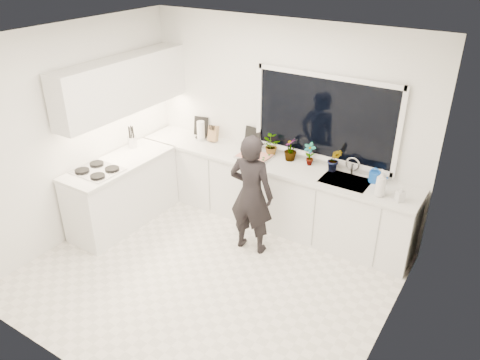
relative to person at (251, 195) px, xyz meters
The scene contains 25 objects.
floor 1.10m from the person, 100.05° to the right, with size 4.00×3.50×0.02m, color beige.
wall_back 1.17m from the person, 97.53° to the left, with size 4.00×0.02×2.70m, color white.
wall_left 2.34m from the person, 160.67° to the right, with size 0.02×3.50×2.70m, color white.
wall_right 2.10m from the person, 21.83° to the right, with size 0.02×3.50×2.70m, color white.
ceiling 2.08m from the person, 100.05° to the right, with size 4.00×3.50×0.02m, color white.
window 1.33m from the person, 64.38° to the left, with size 1.80×0.02×1.00m, color black.
base_cabinets_back 0.79m from the person, 100.81° to the left, with size 3.92×0.58×0.88m, color white.
base_cabinets_left 1.88m from the person, 167.44° to the right, with size 0.58×1.60×0.88m, color white.
countertop_back 0.71m from the person, 100.96° to the left, with size 3.94×0.62×0.04m, color silver.
countertop_left 1.85m from the person, 167.44° to the right, with size 0.62×1.60×0.04m, color silver.
upper_cabinets 2.20m from the person, behind, with size 0.34×2.10×0.70m, color white.
sink 1.16m from the person, 37.29° to the left, with size 0.58×0.42×0.14m, color silver.
faucet 1.31m from the person, 44.42° to the left, with size 0.03×0.03×0.22m, color silver.
stovetop 1.98m from the person, 157.59° to the right, with size 0.56×0.48×0.03m, color black.
person is the anchor object (origin of this frame).
pizza_tray 0.78m from the person, 118.37° to the left, with size 0.45×0.34×0.03m, color silver.
pizza 0.78m from the person, 118.37° to the left, with size 0.42×0.30×0.01m, color red.
watering_can 1.50m from the person, 35.20° to the left, with size 0.14×0.14×0.13m, color blue.
paper_towel_roll 1.59m from the person, 149.31° to the left, with size 0.11×0.11×0.26m, color white.
knife_block 1.45m from the person, 143.97° to the left, with size 0.13×0.10×0.22m, color brown.
utensil_crock 2.00m from the person, behind, with size 0.13×0.13×0.16m, color silver.
picture_frame_large 1.75m from the person, 146.99° to the left, with size 0.22×0.02×0.28m, color black.
picture_frame_small 1.13m from the person, 120.55° to the left, with size 0.25×0.02×0.30m, color black.
herb_plants 0.91m from the person, 81.69° to the left, with size 1.16×0.25×0.31m.
soap_bottles 1.56m from the person, 21.02° to the left, with size 0.38×0.18×0.33m.
Camera 1 is at (2.67, -3.48, 3.56)m, focal length 35.00 mm.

